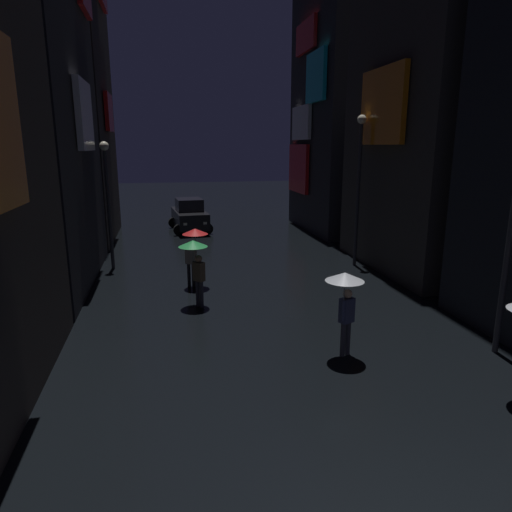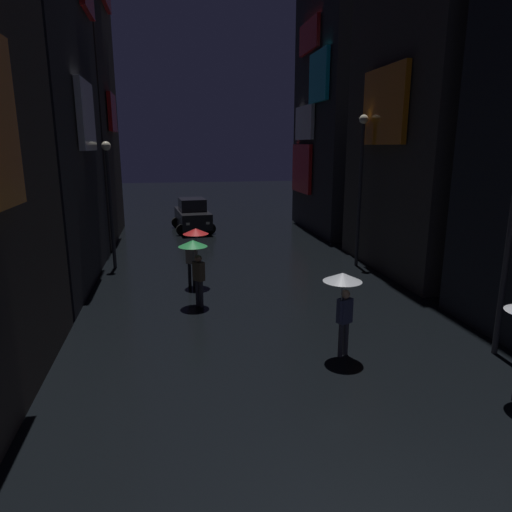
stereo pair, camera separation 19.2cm
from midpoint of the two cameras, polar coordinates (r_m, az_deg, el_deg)
building_left_mid at (r=18.32m, az=-28.58°, el=22.13°), size 4.25×8.52×16.27m
building_right_far at (r=27.98m, az=10.45°, el=17.78°), size 4.25×7.61×14.14m
pedestrian_foreground_right_red at (r=16.22m, az=-8.14°, el=1.85°), size 0.90×0.90×2.12m
pedestrian_midstreet_left_green at (r=14.19m, az=-8.02°, el=0.15°), size 0.90×0.90×2.12m
pedestrian_foreground_left_clear at (r=10.79m, az=10.61°, el=-4.28°), size 0.90×0.90×2.12m
car_distant at (r=27.34m, az=-8.51°, el=5.04°), size 2.50×4.27×1.92m
streetlamp_right_far at (r=19.23m, az=12.46°, el=9.86°), size 0.36×0.36×6.13m
streetlamp_left_far at (r=19.26m, az=-18.35°, el=7.84°), size 0.36×0.36×5.11m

